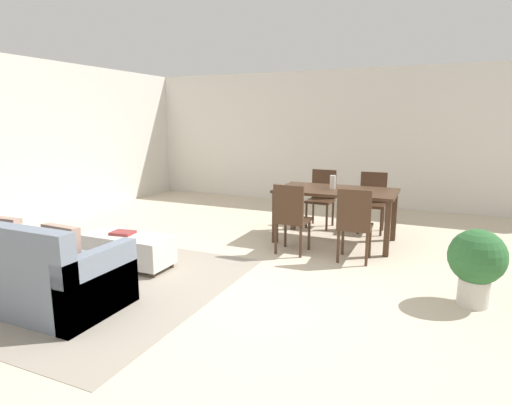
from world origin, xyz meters
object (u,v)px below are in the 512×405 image
at_px(dining_chair_near_right, 354,221).
at_px(potted_plant, 477,261).
at_px(dining_table, 336,196).
at_px(dining_chair_far_left, 322,195).
at_px(ottoman_table, 128,249).
at_px(book_on_ottoman, 123,233).
at_px(couch, 23,272).
at_px(dining_chair_near_left, 291,215).
at_px(dining_chair_far_right, 372,198).
at_px(vase_centerpiece, 333,182).

distance_m(dining_chair_near_right, potted_plant, 1.49).
xyz_separation_m(dining_table, dining_chair_far_left, (-0.42, 0.81, -0.15)).
relative_size(ottoman_table, book_on_ottoman, 4.13).
height_order(couch, ottoman_table, couch).
distance_m(dining_chair_near_left, dining_chair_far_right, 1.78).
xyz_separation_m(couch, potted_plant, (3.94, 1.67, 0.13)).
bearing_deg(ottoman_table, dining_table, 45.68).
height_order(dining_table, potted_plant, dining_table).
xyz_separation_m(ottoman_table, dining_chair_near_left, (1.60, 1.25, 0.30)).
xyz_separation_m(ottoman_table, vase_centerpiece, (1.93, 2.06, 0.63)).
height_order(dining_chair_far_right, book_on_ottoman, dining_chair_far_right).
bearing_deg(dining_chair_near_left, vase_centerpiece, 67.51).
height_order(dining_chair_near_left, dining_chair_far_left, same).
bearing_deg(dining_chair_far_left, potted_plant, -48.14).
height_order(couch, vase_centerpiece, vase_centerpiece).
bearing_deg(dining_chair_far_left, dining_chair_far_right, 0.13).
xyz_separation_m(dining_chair_far_left, dining_chair_far_right, (0.80, 0.00, 0.00)).
height_order(ottoman_table, dining_chair_near_left, dining_chair_near_left).
relative_size(dining_chair_near_left, dining_chair_far_left, 1.00).
height_order(dining_chair_near_right, dining_chair_far_right, same).
relative_size(ottoman_table, vase_centerpiece, 5.58).
distance_m(vase_centerpiece, potted_plant, 2.39).
bearing_deg(dining_chair_near_right, book_on_ottoman, -153.66).
bearing_deg(vase_centerpiece, dining_chair_far_right, 60.62).
relative_size(couch, potted_plant, 2.63).
xyz_separation_m(dining_table, dining_chair_far_right, (0.39, 0.81, -0.15)).
xyz_separation_m(vase_centerpiece, potted_plant, (1.75, -1.57, -0.42)).
xyz_separation_m(ottoman_table, dining_chair_far_left, (1.57, 2.85, 0.30)).
bearing_deg(potted_plant, dining_table, 137.53).
relative_size(couch, dining_chair_near_right, 2.11).
bearing_deg(dining_chair_far_right, dining_table, -115.56).
relative_size(book_on_ottoman, potted_plant, 0.35).
xyz_separation_m(dining_chair_near_right, vase_centerpiece, (-0.48, 0.81, 0.34)).
xyz_separation_m(dining_chair_near_left, dining_chair_far_left, (-0.02, 1.60, 0.00)).
xyz_separation_m(dining_chair_far_right, vase_centerpiece, (-0.44, -0.79, 0.34)).
distance_m(dining_chair_far_right, vase_centerpiece, 0.97).
height_order(couch, potted_plant, couch).
distance_m(dining_table, dining_chair_near_right, 0.91).
distance_m(couch, dining_chair_far_left, 4.43).
distance_m(dining_chair_near_right, vase_centerpiece, 1.00).
bearing_deg(vase_centerpiece, dining_chair_far_left, 114.53).
height_order(ottoman_table, potted_plant, potted_plant).
xyz_separation_m(dining_table, dining_chair_near_left, (-0.39, -0.79, -0.15)).
distance_m(ottoman_table, book_on_ottoman, 0.20).
bearing_deg(vase_centerpiece, couch, -123.95).
xyz_separation_m(ottoman_table, dining_table, (1.99, 2.04, 0.44)).
distance_m(ottoman_table, dining_chair_near_right, 2.73).
bearing_deg(dining_table, dining_chair_near_right, -62.16).
bearing_deg(couch, dining_chair_far_right, 56.91).
relative_size(dining_chair_near_left, dining_chair_near_right, 1.00).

